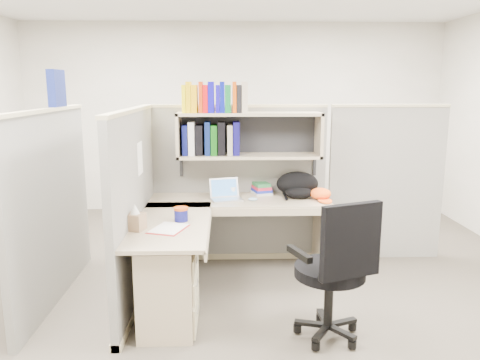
{
  "coord_description": "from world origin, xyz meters",
  "views": [
    {
      "loc": [
        -0.13,
        -3.85,
        1.81
      ],
      "look_at": [
        -0.0,
        0.25,
        0.98
      ],
      "focal_mm": 35.0,
      "sensor_mm": 36.0,
      "label": 1
    }
  ],
  "objects_px": {
    "laptop": "(227,190)",
    "task_chair": "(333,292)",
    "backpack": "(298,185)",
    "snack_canister": "(181,214)",
    "desk": "(192,260)"
  },
  "relations": [
    {
      "from": "laptop",
      "to": "task_chair",
      "type": "bearing_deg",
      "value": -74.89
    },
    {
      "from": "backpack",
      "to": "snack_canister",
      "type": "distance_m",
      "value": 1.35
    },
    {
      "from": "laptop",
      "to": "task_chair",
      "type": "height_order",
      "value": "task_chair"
    },
    {
      "from": "backpack",
      "to": "snack_canister",
      "type": "relative_size",
      "value": 3.56
    },
    {
      "from": "desk",
      "to": "snack_canister",
      "type": "bearing_deg",
      "value": 125.93
    },
    {
      "from": "backpack",
      "to": "task_chair",
      "type": "bearing_deg",
      "value": -69.9
    },
    {
      "from": "task_chair",
      "to": "laptop",
      "type": "bearing_deg",
      "value": 119.59
    },
    {
      "from": "desk",
      "to": "task_chair",
      "type": "xyz_separation_m",
      "value": [
        1.03,
        -0.49,
        -0.06
      ]
    },
    {
      "from": "laptop",
      "to": "backpack",
      "type": "bearing_deg",
      "value": -5.82
    },
    {
      "from": "desk",
      "to": "snack_canister",
      "type": "relative_size",
      "value": 14.89
    },
    {
      "from": "backpack",
      "to": "snack_canister",
      "type": "xyz_separation_m",
      "value": [
        -1.08,
        -0.81,
        -0.06
      ]
    },
    {
      "from": "task_chair",
      "to": "desk",
      "type": "bearing_deg",
      "value": 154.53
    },
    {
      "from": "desk",
      "to": "snack_canister",
      "type": "height_order",
      "value": "snack_canister"
    },
    {
      "from": "task_chair",
      "to": "backpack",
      "type": "bearing_deg",
      "value": 91.54
    },
    {
      "from": "desk",
      "to": "task_chair",
      "type": "height_order",
      "value": "task_chair"
    }
  ]
}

